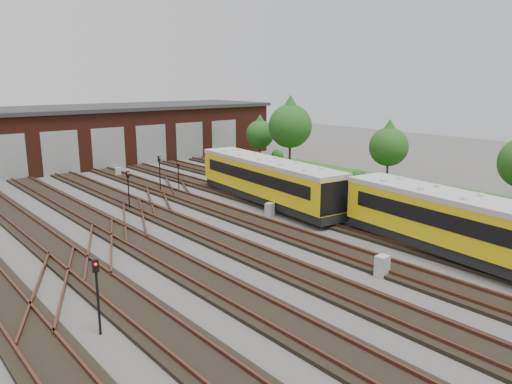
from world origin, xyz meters
TOP-DOWN VIEW (x-y plane):
  - ground at (0.00, 0.00)m, footprint 120.00×120.00m
  - track_network at (-0.17, 0.59)m, footprint 30.40×70.00m
  - maintenance_shed at (-0.01, 39.97)m, footprint 51.00×12.50m
  - grass_verge at (19.00, 10.00)m, footprint 8.00×55.00m
  - metro_train at (6.00, -4.20)m, footprint 4.43×47.52m
  - signal_mast_0 at (-11.85, 0.77)m, footprint 0.27×0.25m
  - signal_mast_1 at (-2.83, 17.11)m, footprint 0.24×0.23m
  - signal_mast_2 at (2.03, 21.29)m, footprint 0.28×0.27m
  - signal_mast_3 at (3.51, 20.69)m, footprint 0.25×0.23m
  - relay_cabinet_2 at (1.01, -2.51)m, footprint 0.68×0.59m
  - relay_cabinet_3 at (2.00, 29.70)m, footprint 0.62×0.56m
  - relay_cabinet_4 at (3.93, 9.17)m, footprint 0.69×0.63m
  - tree_0 at (18.93, 23.06)m, footprint 4.69×4.69m
  - tree_1 at (19.11, 28.35)m, footprint 3.27×3.27m
  - tree_2 at (19.92, 11.00)m, footprint 3.55×3.55m
  - bush_1 at (17.87, 12.74)m, footprint 1.44×1.44m
  - bush_2 at (21.04, 27.41)m, footprint 1.46×1.46m

SIDE VIEW (x-z plane):
  - ground at x=0.00m, z-range 0.00..0.00m
  - grass_verge at x=19.00m, z-range 0.00..0.05m
  - track_network at x=-0.17m, z-range -0.06..0.27m
  - relay_cabinet_3 at x=2.00m, z-range 0.00..0.87m
  - relay_cabinet_4 at x=3.93m, z-range 0.00..0.96m
  - relay_cabinet_2 at x=1.01m, z-range 0.00..1.06m
  - bush_1 at x=17.87m, z-range 0.00..1.44m
  - bush_2 at x=21.04m, z-range 0.00..1.46m
  - signal_mast_3 at x=3.51m, z-range 0.37..2.86m
  - signal_mast_1 at x=-2.83m, z-range 0.41..3.28m
  - signal_mast_0 at x=-11.85m, z-range 0.42..3.40m
  - signal_mast_2 at x=2.03m, z-range 0.42..3.43m
  - metro_train at x=6.00m, z-range 0.37..3.53m
  - maintenance_shed at x=-0.01m, z-range 0.03..6.38m
  - tree_1 at x=19.11m, z-range 0.77..6.19m
  - tree_2 at x=19.92m, z-range 0.84..6.73m
  - tree_0 at x=18.93m, z-range 1.11..8.88m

